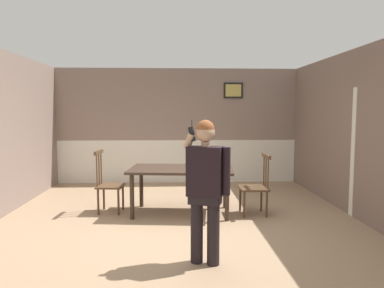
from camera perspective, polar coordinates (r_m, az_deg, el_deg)
ground_plane at (r=5.46m, az=-2.17°, el=-13.04°), size 7.40×7.40×0.00m
room_back_partition at (r=8.56m, az=-2.34°, el=2.57°), size 5.81×0.17×2.72m
room_right_partition at (r=5.97m, az=26.88°, el=1.28°), size 0.13×6.73×2.72m
dining_table at (r=5.97m, az=-1.75°, el=-4.72°), size 1.79×1.12×0.77m
chair_near_window at (r=6.23m, az=-13.27°, el=-6.22°), size 0.45×0.45×1.06m
chair_by_doorway at (r=6.04m, az=10.17°, el=-6.65°), size 0.46×0.46×1.01m
person_figure at (r=3.97m, az=2.22°, el=-6.28°), size 0.52×0.34×1.63m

